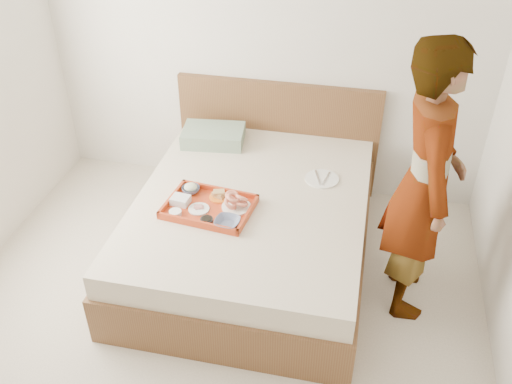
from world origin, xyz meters
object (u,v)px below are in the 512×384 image
object	(u,v)px
tray	(209,207)
person	(424,184)
bed	(252,227)
dinner_plate	(322,179)

from	to	relation	value
tray	person	xyz separation A→B (m)	(1.33, 0.03, 0.35)
bed	person	distance (m)	1.27
bed	tray	world-z (taller)	tray
bed	dinner_plate	distance (m)	0.61
dinner_plate	person	xyz separation A→B (m)	(0.64, -0.49, 0.37)
person	tray	bearing A→B (deg)	85.62
tray	bed	bearing A→B (deg)	45.67
bed	tray	bearing A→B (deg)	-141.05
bed	dinner_plate	bearing A→B (deg)	35.70
bed	dinner_plate	world-z (taller)	dinner_plate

